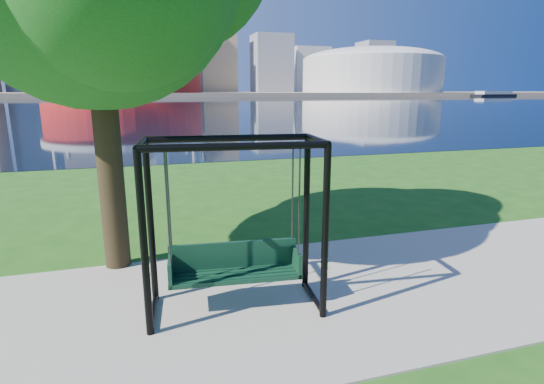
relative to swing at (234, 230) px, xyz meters
name	(u,v)px	position (x,y,z in m)	size (l,w,h in m)	color
ground	(265,285)	(0.60, 0.57, -1.16)	(900.00, 900.00, 0.00)	#1E5114
path	(275,299)	(0.60, 0.07, -1.15)	(120.00, 4.00, 0.03)	#9E937F
river	(149,103)	(0.60, 102.57, -1.15)	(900.00, 180.00, 0.02)	black
far_bank	(143,94)	(0.60, 306.57, -0.16)	(900.00, 228.00, 2.00)	#937F60
stadium	(122,68)	(-9.40, 235.57, 13.06)	(83.00, 83.00, 32.00)	maroon
arena	(372,69)	(135.60, 235.57, 14.71)	(84.00, 84.00, 26.56)	beige
skyline	(133,42)	(-3.67, 319.97, 34.73)	(392.00, 66.00, 96.50)	gray
swing	(234,230)	(0.00, 0.00, 0.00)	(2.44, 1.26, 2.41)	black
barge	(494,94)	(181.75, 184.82, 0.10)	(28.71, 11.76, 2.79)	black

